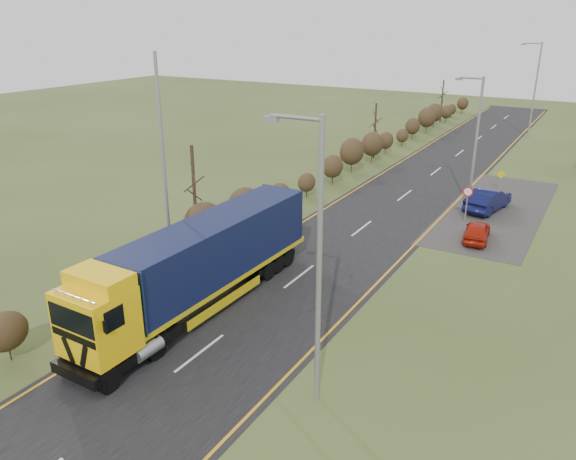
{
  "coord_description": "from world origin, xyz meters",
  "views": [
    {
      "loc": [
        12.42,
        -18.52,
        12.3
      ],
      "look_at": [
        -0.76,
        4.18,
        2.33
      ],
      "focal_mm": 35.0,
      "sensor_mm": 36.0,
      "label": 1
    }
  ],
  "objects_px": {
    "car_red_hatchback": "(477,231)",
    "speed_sign": "(467,197)",
    "car_blue_sedan": "(488,200)",
    "streetlight_near": "(316,254)",
    "lorry": "(200,262)"
  },
  "relations": [
    {
      "from": "car_blue_sedan",
      "to": "streetlight_near",
      "type": "relative_size",
      "value": 0.47
    },
    {
      "from": "lorry",
      "to": "speed_sign",
      "type": "relative_size",
      "value": 6.09
    },
    {
      "from": "car_blue_sedan",
      "to": "speed_sign",
      "type": "relative_size",
      "value": 1.95
    },
    {
      "from": "car_red_hatchback",
      "to": "speed_sign",
      "type": "xyz_separation_m",
      "value": [
        -1.37,
        2.88,
        1.07
      ]
    },
    {
      "from": "streetlight_near",
      "to": "car_red_hatchback",
      "type": "bearing_deg",
      "value": 84.99
    },
    {
      "from": "lorry",
      "to": "car_blue_sedan",
      "type": "height_order",
      "value": "lorry"
    },
    {
      "from": "car_red_hatchback",
      "to": "speed_sign",
      "type": "relative_size",
      "value": 1.44
    },
    {
      "from": "lorry",
      "to": "speed_sign",
      "type": "height_order",
      "value": "lorry"
    },
    {
      "from": "lorry",
      "to": "car_red_hatchback",
      "type": "height_order",
      "value": "lorry"
    },
    {
      "from": "car_blue_sedan",
      "to": "streetlight_near",
      "type": "height_order",
      "value": "streetlight_near"
    },
    {
      "from": "lorry",
      "to": "car_blue_sedan",
      "type": "distance_m",
      "value": 22.16
    },
    {
      "from": "speed_sign",
      "to": "car_red_hatchback",
      "type": "bearing_deg",
      "value": -64.59
    },
    {
      "from": "car_red_hatchback",
      "to": "car_blue_sedan",
      "type": "relative_size",
      "value": 0.74
    },
    {
      "from": "lorry",
      "to": "streetlight_near",
      "type": "bearing_deg",
      "value": -22.01
    },
    {
      "from": "car_blue_sedan",
      "to": "speed_sign",
      "type": "xyz_separation_m",
      "value": [
        -0.72,
        -3.11,
        0.89
      ]
    }
  ]
}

